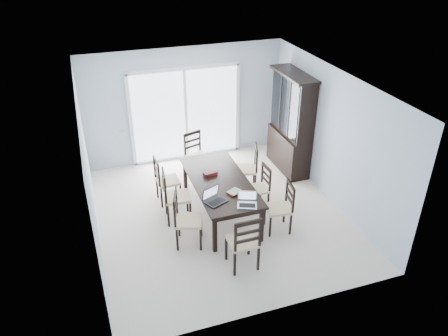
{
  "coord_description": "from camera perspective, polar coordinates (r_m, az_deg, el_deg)",
  "views": [
    {
      "loc": [
        -2.11,
        -6.51,
        4.86
      ],
      "look_at": [
        0.08,
        0.0,
        0.99
      ],
      "focal_mm": 35.0,
      "sensor_mm": 36.0,
      "label": 1
    }
  ],
  "objects": [
    {
      "name": "wall_right",
      "position": [
        8.6,
        13.87,
        4.05
      ],
      "size": [
        0.02,
        5.0,
        2.6
      ],
      "primitive_type": "cube",
      "color": "#ADBCCF",
      "rests_on": "floor"
    },
    {
      "name": "chair_left_far",
      "position": [
        8.51,
        -8.01,
        -0.99
      ],
      "size": [
        0.45,
        0.44,
        1.12
      ],
      "rotation": [
        0.0,
        0.0,
        -1.54
      ],
      "color": "black",
      "rests_on": "floor"
    },
    {
      "name": "cell_phone",
      "position": [
        7.26,
        2.23,
        -5.05
      ],
      "size": [
        0.11,
        0.07,
        0.01
      ],
      "primitive_type": "cube",
      "rotation": [
        0.0,
        0.0,
        0.2
      ],
      "color": "black",
      "rests_on": "dining_table"
    },
    {
      "name": "chair_left_near",
      "position": [
        7.36,
        -5.41,
        -6.0
      ],
      "size": [
        0.56,
        0.55,
        1.16
      ],
      "rotation": [
        0.0,
        0.0,
        -1.88
      ],
      "color": "black",
      "rests_on": "floor"
    },
    {
      "name": "hot_tub",
      "position": [
        10.93,
        -10.29,
        5.1
      ],
      "size": [
        2.02,
        1.88,
        0.89
      ],
      "rotation": [
        0.0,
        0.0,
        0.22
      ],
      "color": "maroon",
      "rests_on": "balcony"
    },
    {
      "name": "back_wall",
      "position": [
        9.91,
        -5.1,
        8.23
      ],
      "size": [
        4.5,
        0.02,
        2.6
      ],
      "primitive_type": "cube",
      "color": "#ADBCCF",
      "rests_on": "floor"
    },
    {
      "name": "chair_right_mid",
      "position": [
        8.33,
        4.85,
        -1.93
      ],
      "size": [
        0.41,
        0.4,
        1.03
      ],
      "rotation": [
        0.0,
        0.0,
        1.6
      ],
      "color": "black",
      "rests_on": "floor"
    },
    {
      "name": "sliding_door",
      "position": [
        9.97,
        -5.01,
        7.04
      ],
      "size": [
        2.52,
        0.05,
        2.18
      ],
      "color": "silver",
      "rests_on": "floor"
    },
    {
      "name": "floor",
      "position": [
        8.39,
        -0.52,
        -6.0
      ],
      "size": [
        5.0,
        5.0,
        0.0
      ],
      "primitive_type": "plane",
      "color": "beige",
      "rests_on": "ground"
    },
    {
      "name": "laptop_dark",
      "position": [
        7.34,
        -1.02,
        -4.1
      ],
      "size": [
        0.42,
        0.37,
        0.24
      ],
      "rotation": [
        0.0,
        0.0,
        0.42
      ],
      "color": "black",
      "rests_on": "dining_table"
    },
    {
      "name": "chair_right_near",
      "position": [
        7.76,
        7.81,
        -4.41
      ],
      "size": [
        0.48,
        0.47,
        1.1
      ],
      "rotation": [
        0.0,
        0.0,
        1.43
      ],
      "color": "black",
      "rests_on": "floor"
    },
    {
      "name": "chair_left_mid",
      "position": [
        7.95,
        -6.9,
        -2.97
      ],
      "size": [
        0.51,
        0.49,
        1.19
      ],
      "rotation": [
        0.0,
        0.0,
        -1.68
      ],
      "color": "black",
      "rests_on": "floor"
    },
    {
      "name": "chair_end_near",
      "position": [
        6.82,
        2.74,
        -9.09
      ],
      "size": [
        0.44,
        0.46,
        1.17
      ],
      "rotation": [
        0.0,
        0.0,
        0.01
      ],
      "color": "black",
      "rests_on": "floor"
    },
    {
      "name": "balcony",
      "position": [
        11.35,
        -6.04,
        3.58
      ],
      "size": [
        4.5,
        2.0,
        0.1
      ],
      "primitive_type": "cube",
      "color": "gray",
      "rests_on": "ground"
    },
    {
      "name": "dining_table",
      "position": [
        8.02,
        -0.54,
        -2.08
      ],
      "size": [
        1.0,
        2.2,
        0.75
      ],
      "color": "black",
      "rests_on": "floor"
    },
    {
      "name": "wall_left",
      "position": [
        7.42,
        -17.32,
        -0.74
      ],
      "size": [
        0.02,
        5.0,
        2.6
      ],
      "primitive_type": "cube",
      "color": "#ADBCCF",
      "rests_on": "floor"
    },
    {
      "name": "chair_right_far",
      "position": [
        8.87,
        3.48,
        0.62
      ],
      "size": [
        0.55,
        0.54,
        1.14
      ],
      "rotation": [
        0.0,
        0.0,
        1.26
      ],
      "color": "black",
      "rests_on": "floor"
    },
    {
      "name": "chair_end_far",
      "position": [
        9.42,
        -3.77,
        2.43
      ],
      "size": [
        0.54,
        0.55,
        1.13
      ],
      "rotation": [
        0.0,
        0.0,
        3.46
      ],
      "color": "black",
      "rests_on": "floor"
    },
    {
      "name": "laptop_silver",
      "position": [
        7.26,
        3.05,
        -4.6
      ],
      "size": [
        0.39,
        0.33,
        0.22
      ],
      "rotation": [
        0.0,
        0.0,
        -0.39
      ],
      "color": "silver",
      "rests_on": "dining_table"
    },
    {
      "name": "china_hutch",
      "position": [
        9.57,
        8.72,
        5.72
      ],
      "size": [
        0.5,
        1.38,
        2.2
      ],
      "color": "black",
      "rests_on": "floor"
    },
    {
      "name": "ceiling",
      "position": [
        7.21,
        -0.61,
        11.11
      ],
      "size": [
        5.0,
        5.0,
        0.0
      ],
      "primitive_type": "plane",
      "rotation": [
        3.14,
        0.0,
        0.0
      ],
      "color": "white",
      "rests_on": "back_wall"
    },
    {
      "name": "book_stack",
      "position": [
        7.6,
        1.31,
        -3.16
      ],
      "size": [
        0.28,
        0.26,
        0.04
      ],
      "rotation": [
        0.0,
        0.0,
        0.37
      ],
      "color": "maroon",
      "rests_on": "dining_table"
    },
    {
      "name": "railing",
      "position": [
        12.01,
        -7.29,
        8.12
      ],
      "size": [
        4.5,
        0.06,
        1.1
      ],
      "primitive_type": "cube",
      "color": "#99999E",
      "rests_on": "balcony"
    },
    {
      "name": "game_box",
      "position": [
        8.14,
        -1.81,
        -0.7
      ],
      "size": [
        0.27,
        0.17,
        0.06
      ],
      "primitive_type": "cube",
      "rotation": [
        0.0,
        0.0,
        0.18
      ],
      "color": "#4C130F",
      "rests_on": "dining_table"
    }
  ]
}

